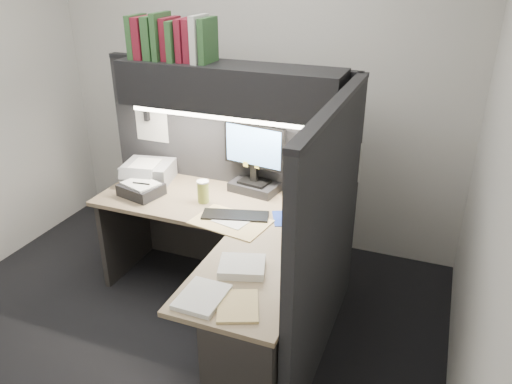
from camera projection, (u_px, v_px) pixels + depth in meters
floor at (171, 330)px, 3.36m from camera, size 3.50×3.50×0.00m
wall_back at (253, 84)px, 4.05m from camera, size 3.50×0.04×2.70m
wall_right at (494, 189)px, 2.21m from camera, size 0.04×3.00×2.70m
partition_back at (229, 172)px, 3.80m from camera, size 1.90×0.06×1.60m
partition_right at (327, 243)px, 2.85m from camera, size 0.06×1.50×1.60m
desk at (227, 291)px, 3.03m from camera, size 1.70×1.53×0.73m
overhead_shelf at (229, 87)px, 3.31m from camera, size 1.55×0.34×0.30m
task_light_tube at (220, 117)px, 3.27m from camera, size 1.32×0.04×0.04m
monitor at (254, 165)px, 3.56m from camera, size 0.47×0.26×0.51m
keyboard at (235, 216)px, 3.28m from camera, size 0.46×0.26×0.02m
mousepad at (291, 218)px, 3.27m from camera, size 0.30×0.29×0.00m
mouse at (288, 216)px, 3.25m from camera, size 0.07×0.10×0.03m
telephone at (301, 199)px, 3.44m from camera, size 0.22×0.23×0.08m
coffee_cup at (203, 192)px, 3.46m from camera, size 0.09×0.09×0.15m
printer at (149, 172)px, 3.80m from camera, size 0.41×0.36×0.14m
notebook_stack at (141, 190)px, 3.58m from camera, size 0.32×0.29×0.08m
open_folder at (231, 222)px, 3.22m from camera, size 0.52×0.38×0.01m
paper_stack_a at (242, 267)px, 2.72m from camera, size 0.30×0.27×0.05m
paper_stack_b at (202, 297)px, 2.49m from camera, size 0.22×0.27×0.03m
manila_stack at (238, 306)px, 2.44m from camera, size 0.28×0.31×0.01m
binder_row at (171, 38)px, 3.32m from camera, size 0.58×0.25×0.31m
pinned_papers at (260, 165)px, 3.25m from camera, size 1.76×1.31×0.51m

